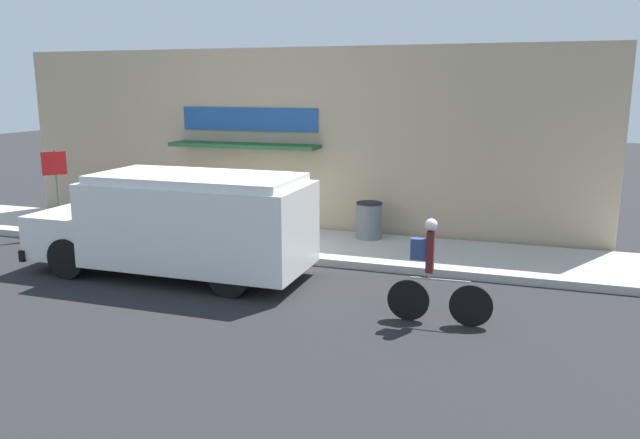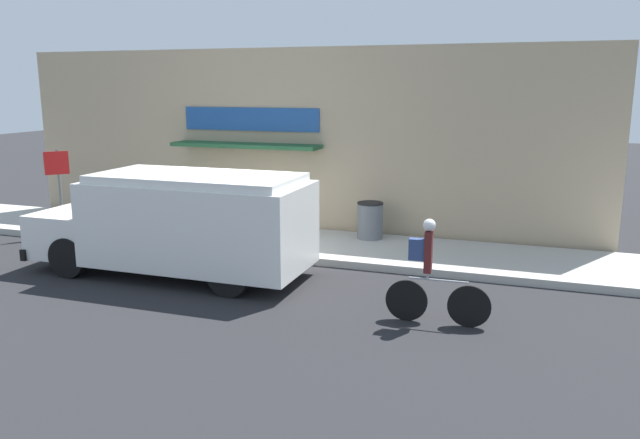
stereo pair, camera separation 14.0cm
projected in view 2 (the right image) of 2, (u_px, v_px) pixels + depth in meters
ground_plane at (245, 259)px, 14.34m from camera, size 70.00×70.00×0.00m
sidewalk at (269, 241)px, 15.58m from camera, size 28.00×2.73×0.17m
storefront at (290, 142)px, 16.55m from camera, size 16.20×0.96×4.86m
school_bus at (181, 223)px, 12.89m from camera, size 5.97×2.58×2.16m
cyclist at (431, 275)px, 10.30m from camera, size 1.74×0.21×1.79m
stop_sign_post at (58, 176)px, 16.23m from camera, size 0.45×0.45×2.12m
trash_bin at (370, 220)px, 15.46m from camera, size 0.64×0.64×0.91m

